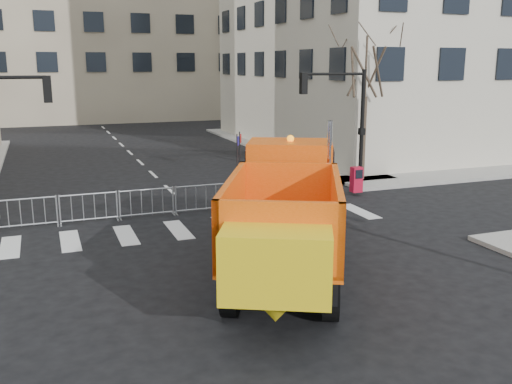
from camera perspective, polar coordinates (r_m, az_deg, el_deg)
name	(u,v)px	position (r m, az deg, el deg)	size (l,w,h in m)	color
ground	(266,281)	(15.34, 1.05, -8.85)	(120.00, 120.00, 0.00)	black
sidewalk_back	(188,205)	(23.07, -6.80, -1.34)	(64.00, 5.00, 0.15)	gray
building_far	(84,2)	(65.77, -16.82, 17.73)	(30.00, 18.00, 24.00)	tan
traffic_light_right	(362,129)	(26.77, 10.53, 6.19)	(0.18, 0.18, 5.40)	black
crowd_barriers	(174,200)	(21.94, -8.16, -0.84)	(12.60, 0.60, 1.10)	#9EA0A5
street_tree	(364,104)	(27.90, 10.80, 8.60)	(3.00, 3.00, 7.50)	#382B21
plow_truck	(286,212)	(15.09, 3.04, -1.98)	(7.19, 10.67, 4.09)	black
cop_a	(256,193)	(21.27, -0.01, -0.09)	(0.68, 0.44, 1.86)	black
cop_b	(285,202)	(20.40, 2.89, -0.96)	(0.80, 0.63, 1.65)	black
cop_c	(321,199)	(20.22, 6.56, -0.69)	(1.15, 0.48, 1.96)	black
newspaper_box	(356,180)	(25.27, 10.01, 1.24)	(0.45, 0.40, 1.10)	red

